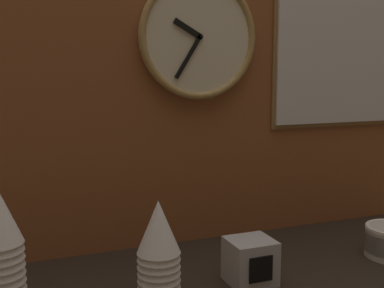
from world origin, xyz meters
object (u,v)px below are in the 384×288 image
object	(u,v)px
cup_stack_center	(159,251)
napkin_dispenser	(250,261)
menu_board	(337,40)
wall_clock	(199,37)

from	to	relation	value
cup_stack_center	napkin_dispenser	world-z (taller)	cup_stack_center
cup_stack_center	menu_board	size ratio (longest dim) A/B	0.42
wall_clock	napkin_dispenser	distance (cm)	59.29
cup_stack_center	wall_clock	size ratio (longest dim) A/B	0.65
menu_board	napkin_dispenser	bearing A→B (deg)	-146.14
wall_clock	menu_board	xyz separation A→B (cm)	(45.56, 0.89, 0.23)
cup_stack_center	menu_board	distance (cm)	86.64
wall_clock	napkin_dispenser	world-z (taller)	wall_clock
wall_clock	menu_board	world-z (taller)	menu_board
cup_stack_center	wall_clock	bearing A→B (deg)	54.91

